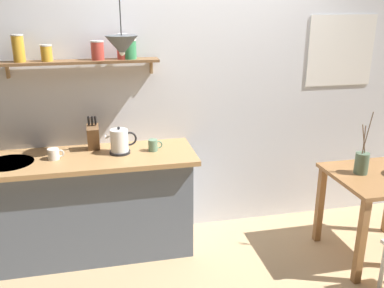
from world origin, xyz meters
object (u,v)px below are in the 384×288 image
(twig_vase, at_px, (362,163))
(coffee_mug_spare, at_px, (153,145))
(coffee_mug_by_sink, at_px, (54,154))
(dining_table, at_px, (381,190))
(knife_block, at_px, (93,136))
(electric_kettle, at_px, (120,142))
(pendant_lamp, at_px, (122,45))

(twig_vase, distance_m, coffee_mug_spare, 1.70)
(coffee_mug_by_sink, bearing_deg, twig_vase, -10.54)
(dining_table, relative_size, twig_vase, 1.59)
(dining_table, relative_size, knife_block, 2.75)
(coffee_mug_spare, bearing_deg, dining_table, -16.78)
(dining_table, height_order, twig_vase, twig_vase)
(electric_kettle, distance_m, knife_block, 0.25)
(dining_table, distance_m, coffee_mug_spare, 1.90)
(dining_table, bearing_deg, twig_vase, 158.51)
(twig_vase, height_order, pendant_lamp, pendant_lamp)
(dining_table, xyz_separation_m, knife_block, (-2.27, 0.68, 0.40))
(electric_kettle, height_order, pendant_lamp, pendant_lamp)
(dining_table, distance_m, pendant_lamp, 2.37)
(electric_kettle, distance_m, pendant_lamp, 0.78)
(knife_block, xyz_separation_m, pendant_lamp, (0.26, -0.23, 0.75))
(twig_vase, xyz_separation_m, pendant_lamp, (-1.85, 0.39, 0.93))
(coffee_mug_spare, bearing_deg, twig_vase, -16.27)
(knife_block, bearing_deg, coffee_mug_by_sink, -152.04)
(coffee_mug_by_sink, xyz_separation_m, coffee_mug_spare, (0.79, 0.03, 0.01))
(pendant_lamp, bearing_deg, coffee_mug_by_sink, 173.67)
(knife_block, bearing_deg, pendant_lamp, -41.07)
(coffee_mug_by_sink, relative_size, pendant_lamp, 0.23)
(twig_vase, bearing_deg, dining_table, -21.49)
(electric_kettle, bearing_deg, dining_table, -14.76)
(twig_vase, relative_size, coffee_mug_by_sink, 4.01)
(twig_vase, relative_size, pendant_lamp, 0.91)
(coffee_mug_spare, bearing_deg, coffee_mug_by_sink, -178.13)
(electric_kettle, distance_m, coffee_mug_by_sink, 0.52)
(electric_kettle, bearing_deg, twig_vase, -14.14)
(pendant_lamp, bearing_deg, dining_table, -12.66)
(twig_vase, height_order, coffee_mug_spare, twig_vase)
(dining_table, relative_size, coffee_mug_spare, 6.85)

